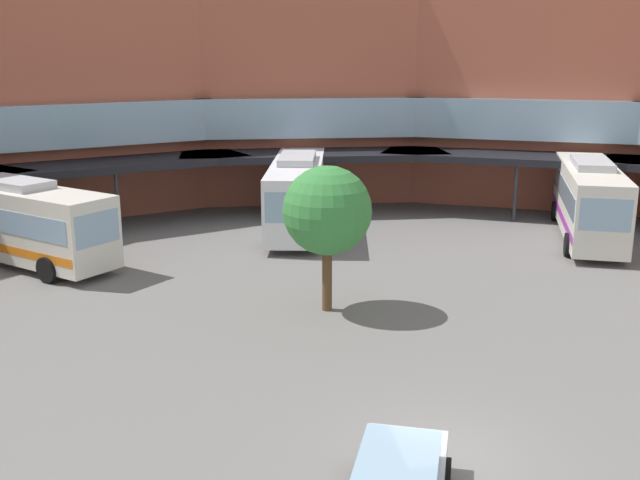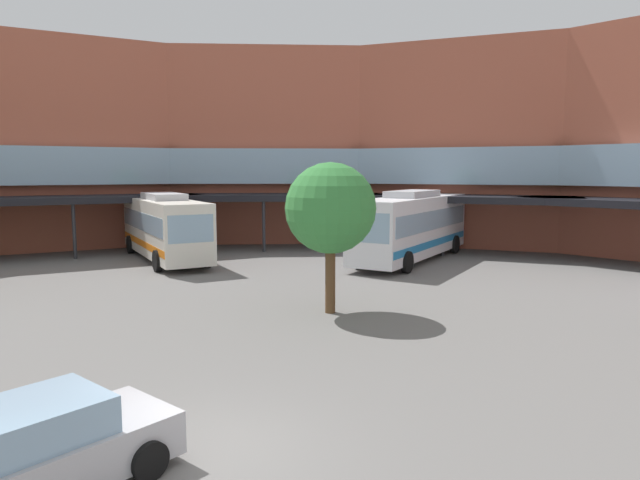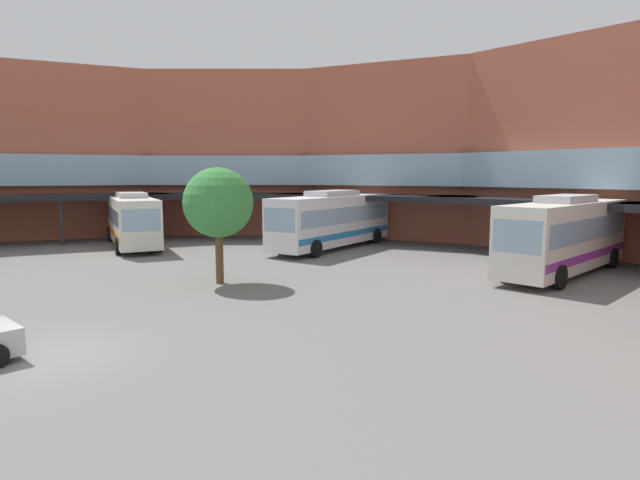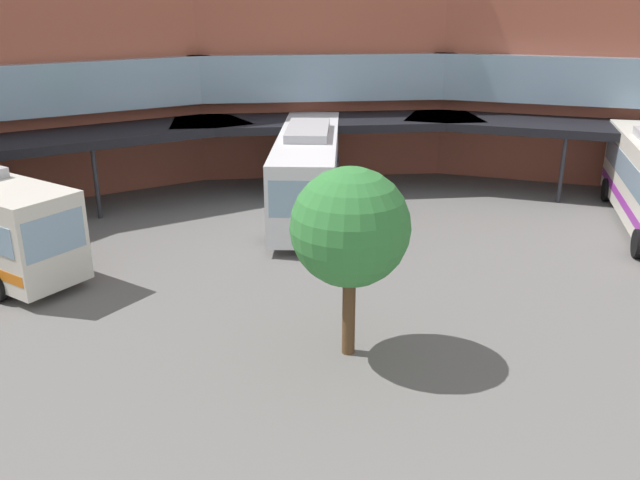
% 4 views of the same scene
% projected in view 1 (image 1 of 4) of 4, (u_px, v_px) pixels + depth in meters
% --- Properties ---
extents(ground_plane, '(114.65, 114.65, 0.00)m').
position_uv_depth(ground_plane, '(447.00, 457.00, 17.29)').
color(ground_plane, slate).
extents(station_building, '(72.13, 35.70, 13.38)m').
position_uv_depth(station_building, '(328.00, 109.00, 36.31)').
color(station_building, '#AD5942').
rests_on(station_building, ground).
extents(bus_0, '(6.06, 11.28, 4.00)m').
position_uv_depth(bus_0, '(589.00, 199.00, 36.92)').
color(bus_0, silver).
rests_on(bus_0, ground).
extents(bus_1, '(9.94, 8.97, 3.80)m').
position_uv_depth(bus_1, '(16.00, 220.00, 32.72)').
color(bus_1, silver).
rests_on(bus_1, ground).
extents(bus_4, '(4.33, 12.00, 3.95)m').
position_uv_depth(bus_4, '(297.00, 192.00, 39.00)').
color(bus_4, white).
rests_on(bus_4, ground).
extents(plaza_tree, '(3.21, 3.21, 5.35)m').
position_uv_depth(plaza_tree, '(327.00, 211.00, 26.14)').
color(plaza_tree, brown).
rests_on(plaza_tree, ground).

